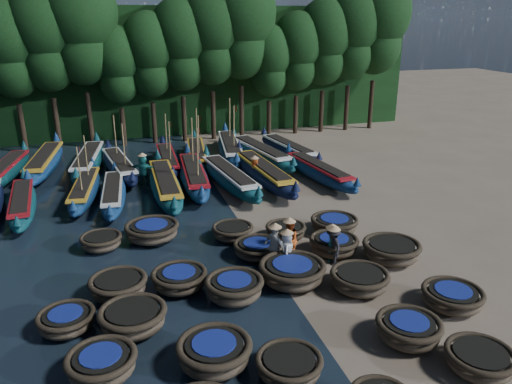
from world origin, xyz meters
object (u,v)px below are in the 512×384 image
object	(u,v)px
long_boat_4	(165,185)
fisherman_5	(143,169)
coracle_8	(409,329)
coracle_15	(118,286)
long_boat_2	(85,190)
coracle_16	(179,279)
coracle_11	(133,318)
fisherman_0	(287,249)
long_boat_7	(264,173)
fisherman_3	(333,245)
long_boat_12	(120,166)
long_boat_16	(260,153)
coracle_9	(452,297)
long_boat_9	(6,171)
coracle_4	(480,360)
coracle_14	(360,280)
long_boat_1	(22,203)
coracle_21	(152,231)
fisherman_6	(255,169)
coracle_6	(214,353)
coracle_10	(66,320)
long_boat_14	(197,154)
coracle_20	(101,241)
long_boat_17	(289,149)
long_boat_8	(319,171)
long_boat_11	(88,161)
coracle_17	(257,248)
long_boat_15	(230,148)
coracle_18	(334,245)
coracle_22	(233,231)
coracle_5	(102,364)
coracle_13	(292,272)
long_boat_10	(45,162)
coracle_23	(286,231)
coracle_7	(289,366)
coracle_12	(234,288)
coracle_24	(334,224)
long_boat_5	(194,176)
long_boat_6	(229,177)
coracle_19	(391,250)
long_boat_13	(168,161)
fisherman_4	(275,245)

from	to	relation	value
long_boat_4	fisherman_5	world-z (taller)	fisherman_5
coracle_8	coracle_15	size ratio (longest dim) A/B	1.06
coracle_15	long_boat_2	size ratio (longest dim) A/B	0.27
long_boat_4	coracle_16	bearing A→B (deg)	-93.33
coracle_11	fisherman_0	world-z (taller)	fisherman_0
long_boat_7	fisherman_3	bearing A→B (deg)	-96.64
long_boat_12	long_boat_16	xyz separation A→B (m)	(9.13, 0.14, 0.06)
coracle_9	long_boat_9	world-z (taller)	long_boat_9
coracle_4	long_boat_12	xyz separation A→B (m)	(-8.74, 21.50, 0.17)
coracle_14	long_boat_1	xyz separation A→B (m)	(-12.54, 11.56, 0.08)
coracle_21	fisherman_6	bearing A→B (deg)	43.93
coracle_4	coracle_6	size ratio (longest dim) A/B	1.09
coracle_10	long_boat_14	distance (m)	18.99
coracle_8	fisherman_6	distance (m)	15.87
coracle_20	long_boat_17	world-z (taller)	long_boat_17
long_boat_8	long_boat_11	distance (m)	14.49
coracle_17	long_boat_15	bearing A→B (deg)	80.12
long_boat_17	coracle_8	bearing A→B (deg)	-108.76
coracle_18	coracle_22	distance (m)	4.46
coracle_5	coracle_13	world-z (taller)	coracle_13
coracle_11	long_boat_10	world-z (taller)	long_boat_10
coracle_23	long_boat_9	size ratio (longest dim) A/B	0.24
coracle_7	coracle_12	distance (m)	4.23
coracle_12	long_boat_2	bearing A→B (deg)	113.04
coracle_16	coracle_22	world-z (taller)	coracle_16
coracle_13	coracle_10	bearing A→B (deg)	-174.88
coracle_24	long_boat_8	bearing A→B (deg)	71.76
long_boat_5	long_boat_6	distance (m)	2.07
fisherman_6	coracle_9	bearing A→B (deg)	-156.00
coracle_19	long_boat_5	bearing A→B (deg)	117.20
long_boat_13	long_boat_17	size ratio (longest dim) A/B	0.97
coracle_16	coracle_21	world-z (taller)	coracle_21
coracle_24	coracle_22	bearing A→B (deg)	172.53
coracle_5	fisherman_0	distance (m)	8.17
fisherman_3	coracle_24	bearing A→B (deg)	154.90
coracle_18	long_boat_4	xyz separation A→B (m)	(-5.74, 9.19, 0.17)
coracle_17	fisherman_4	distance (m)	1.27
coracle_15	long_boat_11	world-z (taller)	long_boat_11
coracle_13	long_boat_16	distance (m)	16.07
coracle_22	fisherman_5	distance (m)	9.35
coracle_11	long_boat_12	world-z (taller)	long_boat_12
coracle_4	long_boat_2	distance (m)	20.61
coracle_23	long_boat_4	bearing A→B (deg)	120.94
coracle_15	coracle_19	xyz separation A→B (m)	(10.58, -0.29, 0.01)
long_boat_1	long_boat_7	bearing A→B (deg)	-0.55
fisherman_0	fisherman_4	size ratio (longest dim) A/B	0.91
coracle_18	fisherman_4	size ratio (longest dim) A/B	1.15
coracle_18	long_boat_15	xyz separation A→B (m)	(-0.46, 15.72, 0.18)
coracle_8	long_boat_11	xyz separation A→B (m)	(-9.46, 21.26, 0.16)
long_boat_7	coracle_23	bearing A→B (deg)	-104.69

